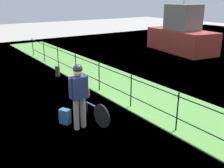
# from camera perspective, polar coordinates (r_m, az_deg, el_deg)

# --- Properties ---
(ground_plane) EXTENTS (60.00, 60.00, 0.00)m
(ground_plane) POSITION_cam_1_polar(r_m,az_deg,el_deg) (6.82, -10.07, -9.26)
(ground_plane) COLOR #9E9993
(grass_strip) EXTENTS (27.00, 2.40, 0.03)m
(grass_strip) POSITION_cam_1_polar(r_m,az_deg,el_deg) (8.43, 9.44, -3.50)
(grass_strip) COLOR #569342
(grass_strip) RESTS_ON ground
(iron_fence) EXTENTS (18.04, 0.04, 1.03)m
(iron_fence) POSITION_cam_1_polar(r_m,az_deg,el_deg) (7.60, 4.30, -1.05)
(iron_fence) COLOR black
(iron_fence) RESTS_ON ground
(bicycle_main) EXTENTS (1.57, 0.23, 0.62)m
(bicycle_main) POSITION_cam_1_polar(r_m,az_deg,el_deg) (6.88, -4.87, -5.65)
(bicycle_main) COLOR black
(bicycle_main) RESTS_ON ground
(wooden_crate) EXTENTS (0.35, 0.27, 0.23)m
(wooden_crate) POSITION_cam_1_polar(r_m,az_deg,el_deg) (6.99, -6.59, -1.74)
(wooden_crate) COLOR olive
(wooden_crate) RESTS_ON bicycle_main
(terrier_dog) EXTENTS (0.32, 0.17, 0.18)m
(terrier_dog) POSITION_cam_1_polar(r_m,az_deg,el_deg) (6.91, -6.53, -0.31)
(terrier_dog) COLOR tan
(terrier_dog) RESTS_ON wooden_crate
(cyclist_person) EXTENTS (0.30, 0.54, 1.68)m
(cyclist_person) POSITION_cam_1_polar(r_m,az_deg,el_deg) (6.27, -7.47, -1.61)
(cyclist_person) COLOR gray
(cyclist_person) RESTS_ON ground
(backpack_on_paving) EXTENTS (0.33, 0.28, 0.40)m
(backpack_on_paving) POSITION_cam_1_polar(r_m,az_deg,el_deg) (6.88, -10.49, -7.16)
(backpack_on_paving) COLOR #28517A
(backpack_on_paving) RESTS_ON ground
(mooring_bollard) EXTENTS (0.20, 0.20, 0.44)m
(mooring_bollard) POSITION_cam_1_polar(r_m,az_deg,el_deg) (11.07, -12.11, 2.83)
(mooring_bollard) COLOR #38383D
(mooring_bollard) RESTS_ON ground
(moored_boat_mid) EXTENTS (4.81, 2.67, 4.43)m
(moored_boat_mid) POSITION_cam_1_polar(r_m,az_deg,el_deg) (16.52, 15.27, 10.60)
(moored_boat_mid) COLOR #9E3328
(moored_boat_mid) RESTS_ON ground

